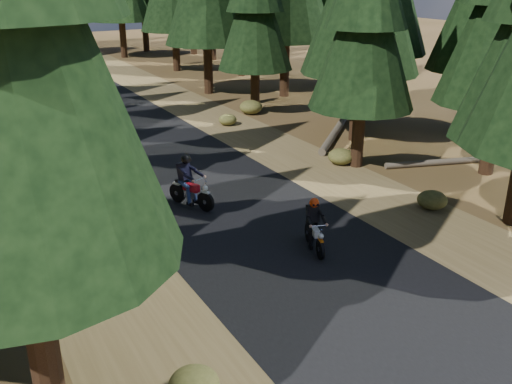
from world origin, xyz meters
TOP-DOWN VIEW (x-y plane):
  - ground at (0.00, 0.00)m, footprint 120.00×120.00m
  - road at (0.00, 5.00)m, footprint 6.00×100.00m
  - shoulder_l at (-4.60, 5.00)m, footprint 3.20×100.00m
  - shoulder_r at (4.60, 5.00)m, footprint 3.20×100.00m
  - log_near at (7.74, 8.16)m, footprint 4.49×4.33m
  - log_far at (8.87, 3.00)m, footprint 4.23×1.52m
  - understory_shrubs at (0.95, 7.34)m, footprint 15.52×27.62m
  - rider_lead at (0.64, -0.53)m, footprint 0.94×1.68m
  - rider_follow at (-1.03, 3.83)m, footprint 1.26×1.97m

SIDE VIEW (x-z plane):
  - ground at x=0.00m, z-range 0.00..0.00m
  - shoulder_l at x=-4.60m, z-range 0.00..0.01m
  - shoulder_r at x=4.60m, z-range 0.00..0.01m
  - road at x=0.00m, z-range 0.00..0.01m
  - log_far at x=8.87m, z-range 0.00..0.24m
  - log_near at x=7.74m, z-range 0.00..0.32m
  - understory_shrubs at x=0.95m, z-range -0.06..0.65m
  - rider_lead at x=0.64m, z-range -0.23..1.20m
  - rider_follow at x=-1.03m, z-range -0.28..1.41m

